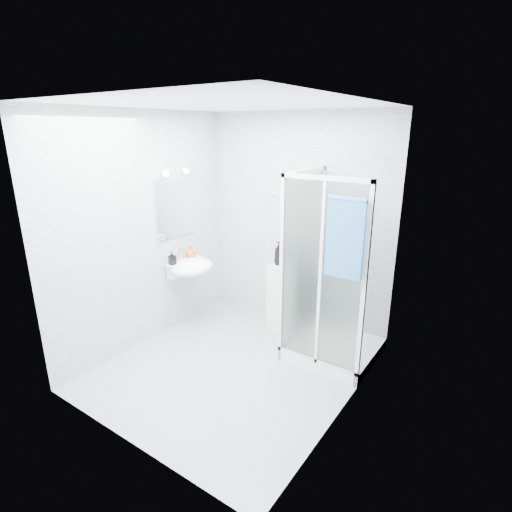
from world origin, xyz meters
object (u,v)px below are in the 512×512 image
Objects in this scene: shampoo_bottle_b at (295,256)px; storage_cabinet at (286,298)px; shower_enclosure at (325,318)px; wall_basin at (190,267)px; soap_dispenser_black at (172,258)px; soap_dispenser_orange at (191,252)px; hand_towel at (345,236)px; shampoo_bottle_a at (279,253)px.

storage_cabinet is at bearing -157.62° from shampoo_bottle_b.
shower_enclosure is 1.72m from wall_basin.
wall_basin is 0.26m from soap_dispenser_black.
soap_dispenser_orange is (-0.08, 0.10, 0.15)m from wall_basin.
shampoo_bottle_b is at bearing 141.28° from hand_towel.
hand_towel is 2.60× the size of shampoo_bottle_a.
shower_enclosure is at bearing 16.08° from soap_dispenser_black.
shower_enclosure is 0.69m from storage_cabinet.
shower_enclosure is 0.82m from shampoo_bottle_b.
shampoo_bottle_b is 1.45m from soap_dispenser_black.
soap_dispenser_orange is (-2.05, 0.19, -0.55)m from hand_towel.
storage_cabinet is at bearing 157.78° from shower_enclosure.
wall_basin is 3.45× the size of soap_dispenser_black.
storage_cabinet is at bearing 28.41° from shampoo_bottle_a.
shampoo_bottle_b is at bearing 23.41° from soap_dispenser_orange.
storage_cabinet is at bearing 34.49° from soap_dispenser_black.
soap_dispenser_black is (-0.02, -0.29, -0.00)m from soap_dispenser_orange.
soap_dispenser_orange is 1.05× the size of soap_dispenser_black.
hand_towel is 3.23× the size of shampoo_bottle_b.
shower_enclosure is at bearing -16.44° from shampoo_bottle_a.
hand_towel is 1.31m from shampoo_bottle_a.
wall_basin is 1.09m from shampoo_bottle_a.
storage_cabinet is 1.58m from hand_towel.
shampoo_bottle_a is at bearing -154.53° from shampoo_bottle_b.
shower_enclosure is 2.72× the size of hand_towel.
wall_basin is 0.20m from soap_dispenser_orange.
soap_dispenser_black reaches higher than storage_cabinet.
soap_dispenser_black is (-1.20, -0.80, -0.03)m from shampoo_bottle_b.
shampoo_bottle_a is 1.10m from soap_dispenser_orange.
wall_basin is 1.22m from storage_cabinet.
shampoo_bottle_b is (0.09, 0.04, 0.54)m from storage_cabinet.
hand_towel is 2.15m from soap_dispenser_black.
soap_dispenser_black is at bearing -177.10° from hand_towel.
soap_dispenser_orange reaches higher than storage_cabinet.
soap_dispenser_orange is at bearing 86.14° from soap_dispenser_black.
shampoo_bottle_a reaches higher than soap_dispenser_orange.
shampoo_bottle_b is at bearing 151.76° from shower_enclosure.
soap_dispenser_orange is at bearing -172.92° from shower_enclosure.
shower_enclosure reaches higher than storage_cabinet.
hand_towel is (0.96, -0.66, 1.07)m from storage_cabinet.
wall_basin is at bearing -169.19° from shower_enclosure.
shampoo_bottle_b reaches higher than soap_dispenser_black.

